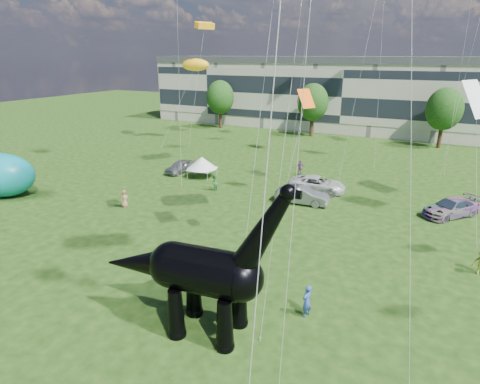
% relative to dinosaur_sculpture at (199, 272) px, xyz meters
% --- Properties ---
extents(ground, '(220.00, 220.00, 0.00)m').
position_rel_dinosaur_sculpture_xyz_m(ground, '(1.43, -0.70, -3.27)').
color(ground, '#16330C').
rests_on(ground, ground).
extents(terrace_row, '(78.00, 11.00, 12.00)m').
position_rel_dinosaur_sculpture_xyz_m(terrace_row, '(-6.57, 61.30, 2.73)').
color(terrace_row, beige).
rests_on(terrace_row, ground).
extents(tree_far_left, '(5.20, 5.20, 9.44)m').
position_rel_dinosaur_sculpture_xyz_m(tree_far_left, '(-28.57, 52.30, 3.02)').
color(tree_far_left, '#382314').
rests_on(tree_far_left, ground).
extents(tree_mid_left, '(5.20, 5.20, 9.44)m').
position_rel_dinosaur_sculpture_xyz_m(tree_mid_left, '(-10.57, 52.30, 3.02)').
color(tree_mid_left, '#382314').
rests_on(tree_mid_left, ground).
extents(tree_mid_right, '(5.20, 5.20, 9.44)m').
position_rel_dinosaur_sculpture_xyz_m(tree_mid_right, '(9.43, 52.30, 3.02)').
color(tree_mid_right, '#382314').
rests_on(tree_mid_right, ground).
extents(dinosaur_sculpture, '(10.63, 3.20, 8.66)m').
position_rel_dinosaur_sculpture_xyz_m(dinosaur_sculpture, '(0.00, 0.00, 0.00)').
color(dinosaur_sculpture, black).
rests_on(dinosaur_sculpture, ground).
extents(car_silver, '(2.18, 4.49, 1.48)m').
position_rel_dinosaur_sculpture_xyz_m(car_silver, '(-17.66, 23.44, -2.53)').
color(car_silver, '#ADAEB2').
rests_on(car_silver, ground).
extents(car_grey, '(5.12, 2.23, 1.64)m').
position_rel_dinosaur_sculpture_xyz_m(car_grey, '(-1.25, 19.94, -2.45)').
color(car_grey, slate).
rests_on(car_grey, ground).
extents(car_white, '(5.92, 3.02, 1.60)m').
position_rel_dinosaur_sculpture_xyz_m(car_white, '(-1.01, 24.01, -2.47)').
color(car_white, silver).
rests_on(car_white, ground).
extents(car_dark, '(5.23, 5.58, 1.58)m').
position_rel_dinosaur_sculpture_xyz_m(car_dark, '(11.37, 22.86, -2.48)').
color(car_dark, '#595960').
rests_on(car_dark, ground).
extents(gazebo_left, '(3.74, 3.74, 2.39)m').
position_rel_dinosaur_sculpture_xyz_m(gazebo_left, '(-14.31, 22.97, -1.59)').
color(gazebo_left, silver).
rests_on(gazebo_left, ground).
extents(inflatable_teal, '(8.12, 6.59, 4.39)m').
position_rel_dinosaur_sculpture_xyz_m(inflatable_teal, '(-28.55, 8.38, -1.07)').
color(inflatable_teal, '#0C8794').
rests_on(inflatable_teal, ground).
extents(visitors, '(41.29, 36.38, 1.88)m').
position_rel_dinosaur_sculpture_xyz_m(visitors, '(5.01, 13.67, -2.41)').
color(visitors, olive).
rests_on(visitors, ground).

